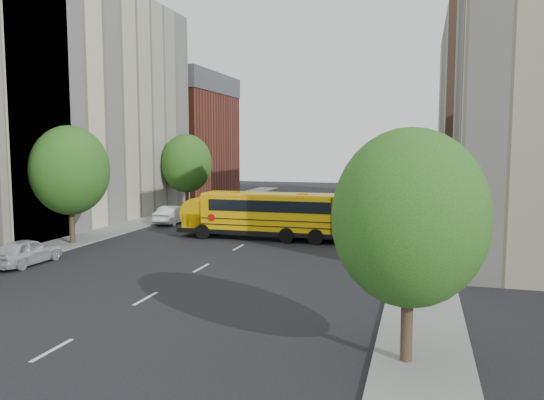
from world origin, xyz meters
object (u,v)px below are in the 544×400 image
at_px(street_tree_5, 419,163).
at_px(safari_truck, 331,214).
at_px(parked_car_0, 26,252).
at_px(parked_car_4, 395,213).
at_px(school_bus, 259,213).
at_px(parked_car_5, 399,197).
at_px(parked_car_1, 174,214).
at_px(street_tree_3, 410,218).
at_px(street_tree_4, 418,163).
at_px(street_tree_1, 70,170).
at_px(street_tree_2, 187,163).
at_px(parked_car_2, 241,197).

distance_m(street_tree_5, safari_truck, 21.48).
height_order(parked_car_0, parked_car_4, parked_car_4).
bearing_deg(parked_car_0, school_bus, -129.46).
distance_m(safari_truck, parked_car_5, 24.25).
relative_size(parked_car_0, parked_car_1, 0.95).
bearing_deg(street_tree_3, school_bus, 118.59).
height_order(street_tree_4, parked_car_1, street_tree_4).
bearing_deg(street_tree_3, street_tree_4, 90.00).
height_order(street_tree_3, street_tree_4, street_tree_4).
bearing_deg(school_bus, street_tree_1, -153.88).
bearing_deg(school_bus, street_tree_2, 132.18).
bearing_deg(parked_car_2, parked_car_1, 93.07).
xyz_separation_m(street_tree_1, street_tree_2, (0.00, 18.00, -0.12)).
bearing_deg(parked_car_2, street_tree_1, 88.54).
bearing_deg(parked_car_2, parked_car_5, -158.63).
bearing_deg(school_bus, street_tree_3, -61.61).
distance_m(street_tree_3, parked_car_5, 47.83).
xyz_separation_m(street_tree_4, parked_car_5, (-2.20, 15.62, -4.44)).
bearing_deg(parked_car_5, street_tree_3, -86.59).
bearing_deg(street_tree_2, street_tree_3, -55.49).
bearing_deg(street_tree_5, parked_car_5, 121.27).
height_order(street_tree_3, parked_car_5, street_tree_3).
bearing_deg(parked_car_0, parked_car_5, -113.70).
bearing_deg(parked_car_5, street_tree_1, -119.72).
distance_m(street_tree_5, parked_car_5, 5.87).
distance_m(parked_car_0, parked_car_5, 43.62).
bearing_deg(school_bus, safari_truck, 42.68).
bearing_deg(street_tree_4, parked_car_5, 98.02).
xyz_separation_m(street_tree_1, safari_truck, (15.75, 9.72, -3.56)).
bearing_deg(safari_truck, school_bus, -122.17).
relative_size(street_tree_2, school_bus, 0.65).
distance_m(street_tree_2, parked_car_2, 10.86).
distance_m(street_tree_2, safari_truck, 18.13).
distance_m(street_tree_1, parked_car_1, 11.70).
height_order(street_tree_1, street_tree_2, street_tree_1).
distance_m(school_bus, parked_car_0, 15.25).
bearing_deg(parked_car_1, street_tree_2, -70.35).
relative_size(street_tree_2, safari_truck, 1.19).
relative_size(safari_truck, parked_car_4, 1.46).
distance_m(street_tree_2, parked_car_5, 25.57).
xyz_separation_m(street_tree_1, street_tree_4, (22.00, 18.00, 0.12)).
bearing_deg(safari_truck, street_tree_2, 167.21).
distance_m(school_bus, safari_truck, 6.07).
relative_size(street_tree_4, parked_car_0, 1.86).
bearing_deg(parked_car_1, street_tree_1, 81.26).
distance_m(street_tree_2, street_tree_4, 22.00).
relative_size(street_tree_3, parked_car_4, 1.61).
bearing_deg(street_tree_5, parked_car_2, -173.66).
bearing_deg(street_tree_1, street_tree_2, 90.00).
bearing_deg(parked_car_4, safari_truck, -126.91).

